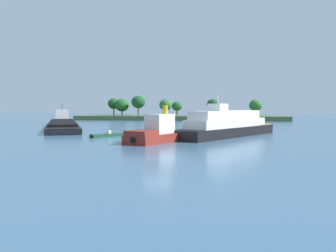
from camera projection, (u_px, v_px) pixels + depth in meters
name	position (u px, v px, depth m)	size (l,w,h in m)	color
ground_plane	(157.00, 158.00, 32.85)	(400.00, 400.00, 0.00)	#3D607F
treeline_island	(176.00, 115.00, 124.52)	(71.90, 17.29, 8.46)	#4C6038
cargo_barge	(63.00, 124.00, 80.00)	(23.92, 41.33, 5.62)	black
white_riverboat	(227.00, 125.00, 56.58)	(16.43, 22.59, 6.59)	black
small_motorboat	(107.00, 135.00, 55.78)	(4.30, 5.10, 0.97)	#19472D
fishing_skiff	(191.00, 127.00, 75.48)	(4.32, 4.70, 1.03)	maroon
tugboat	(158.00, 133.00, 47.48)	(8.05, 11.06, 4.95)	maroon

